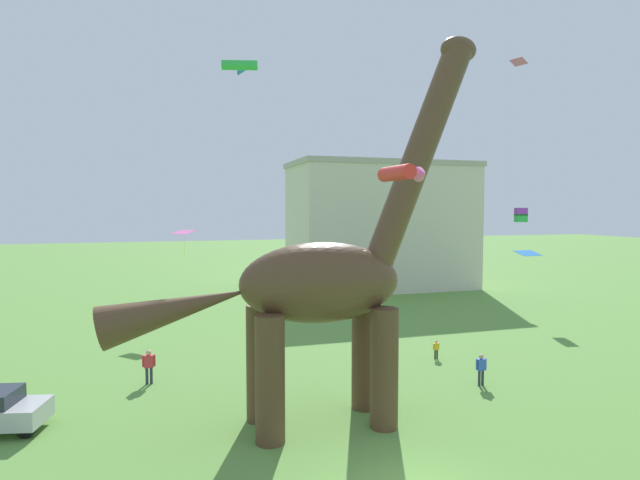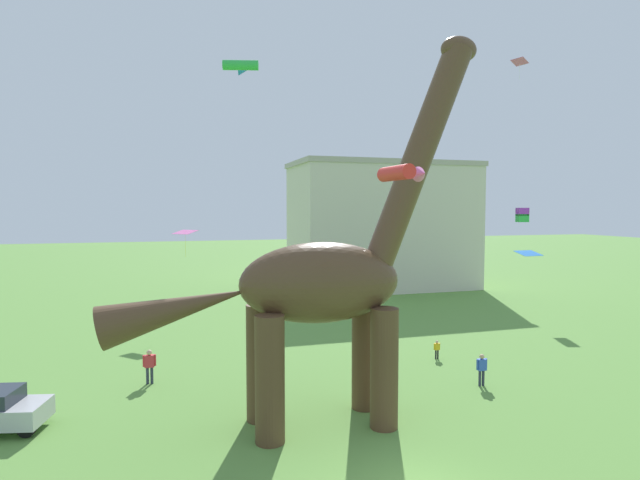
{
  "view_description": "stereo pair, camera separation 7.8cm",
  "coord_description": "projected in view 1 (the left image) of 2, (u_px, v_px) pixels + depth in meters",
  "views": [
    {
      "loc": [
        -6.58,
        -12.67,
        8.08
      ],
      "look_at": [
        -1.01,
        5.71,
        6.91
      ],
      "focal_mm": 28.96,
      "sensor_mm": 36.0,
      "label": 1
    },
    {
      "loc": [
        -6.5,
        -12.7,
        8.08
      ],
      "look_at": [
        -1.01,
        5.71,
        6.91
      ],
      "focal_mm": 28.96,
      "sensor_mm": 36.0,
      "label": 2
    }
  ],
  "objects": [
    {
      "name": "person_strolling_adult",
      "position": [
        436.0,
        348.0,
        27.7
      ],
      "size": [
        0.38,
        0.17,
        1.02
      ],
      "rotation": [
        0.0,
        0.0,
        4.92
      ],
      "color": "black",
      "rests_on": "ground_plane"
    },
    {
      "name": "person_photographer",
      "position": [
        481.0,
        366.0,
        23.51
      ],
      "size": [
        0.55,
        0.24,
        1.47
      ],
      "rotation": [
        0.0,
        0.0,
        5.3
      ],
      "color": "#2D3347",
      "rests_on": "ground_plane"
    },
    {
      "name": "dinosaur_sculpture",
      "position": [
        319.0,
        283.0,
        19.06
      ],
      "size": [
        14.17,
        3.0,
        14.81
      ],
      "rotation": [
        0.0,
        0.0,
        -0.38
      ],
      "color": "#513823",
      "rests_on": "ground_plane"
    },
    {
      "name": "person_near_flyer",
      "position": [
        372.0,
        340.0,
        27.64
      ],
      "size": [
        0.65,
        0.29,
        1.73
      ],
      "rotation": [
        0.0,
        0.0,
        1.69
      ],
      "color": "#6B6056",
      "rests_on": "ground_plane"
    },
    {
      "name": "background_building_block",
      "position": [
        381.0,
        225.0,
        52.73
      ],
      "size": [
        18.27,
        9.51,
        12.75
      ],
      "color": "beige",
      "rests_on": "ground_plane"
    },
    {
      "name": "kite_high_left",
      "position": [
        184.0,
        232.0,
        35.9
      ],
      "size": [
        1.88,
        1.89,
        1.89
      ],
      "color": "pink"
    },
    {
      "name": "kite_trailing",
      "position": [
        402.0,
        173.0,
        15.5
      ],
      "size": [
        1.41,
        1.64,
        0.47
      ],
      "color": "red"
    },
    {
      "name": "kite_mid_right",
      "position": [
        240.0,
        66.0,
        32.41
      ],
      "size": [
        2.29,
        2.13,
        0.65
      ],
      "color": "green"
    },
    {
      "name": "person_watching_child",
      "position": [
        149.0,
        363.0,
        23.72
      ],
      "size": [
        0.59,
        0.26,
        1.59
      ],
      "rotation": [
        0.0,
        0.0,
        2.47
      ],
      "color": "#2D3347",
      "rests_on": "ground_plane"
    },
    {
      "name": "kite_far_left",
      "position": [
        519.0,
        62.0,
        26.72
      ],
      "size": [
        0.73,
        0.88,
        1.01
      ],
      "color": "pink"
    },
    {
      "name": "kite_drifting",
      "position": [
        528.0,
        253.0,
        22.07
      ],
      "size": [
        1.03,
        0.8,
        0.18
      ],
      "color": "#287AE5"
    },
    {
      "name": "kite_far_right",
      "position": [
        521.0,
        215.0,
        40.3
      ],
      "size": [
        0.96,
        0.96,
        1.11
      ],
      "color": "purple"
    }
  ]
}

